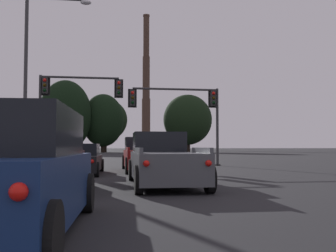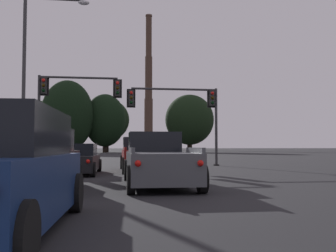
{
  "view_description": "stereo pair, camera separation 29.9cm",
  "coord_description": "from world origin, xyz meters",
  "px_view_note": "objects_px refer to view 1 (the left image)",
  "views": [
    {
      "loc": [
        -1.53,
        0.09,
        1.29
      ],
      "look_at": [
        3.78,
        36.25,
        3.21
      ],
      "focal_mm": 42.0,
      "sensor_mm": 36.0,
      "label": 1
    },
    {
      "loc": [
        -1.23,
        0.04,
        1.29
      ],
      "look_at": [
        3.78,
        36.25,
        3.21
      ],
      "focal_mm": 42.0,
      "sensor_mm": 36.0,
      "label": 2
    }
  ],
  "objects_px": {
    "street_lamp": "(36,63)",
    "traffic_light_overhead_left": "(69,97)",
    "pickup_truck_center_lane_front": "(144,156)",
    "traffic_light_overhead_right": "(187,106)",
    "pickup_truck_center_lane_second": "(163,161)",
    "sedan_left_lane_front": "(81,160)",
    "suv_left_lane_third": "(10,173)",
    "suv_left_lane_second": "(42,160)",
    "smokestack": "(146,96)"
  },
  "relations": [
    {
      "from": "sedan_left_lane_front",
      "to": "street_lamp",
      "type": "xyz_separation_m",
      "value": [
        -2.79,
        3.68,
        5.31
      ]
    },
    {
      "from": "pickup_truck_center_lane_second",
      "to": "street_lamp",
      "type": "xyz_separation_m",
      "value": [
        -5.94,
        9.45,
        5.18
      ]
    },
    {
      "from": "pickup_truck_center_lane_second",
      "to": "smokestack",
      "type": "bearing_deg",
      "value": 85.66
    },
    {
      "from": "pickup_truck_center_lane_front",
      "to": "pickup_truck_center_lane_second",
      "type": "distance_m",
      "value": 7.88
    },
    {
      "from": "traffic_light_overhead_right",
      "to": "traffic_light_overhead_left",
      "type": "relative_size",
      "value": 1.07
    },
    {
      "from": "sedan_left_lane_front",
      "to": "suv_left_lane_second",
      "type": "xyz_separation_m",
      "value": [
        -0.58,
        -7.06,
        0.23
      ]
    },
    {
      "from": "street_lamp",
      "to": "traffic_light_overhead_left",
      "type": "bearing_deg",
      "value": 65.48
    },
    {
      "from": "pickup_truck_center_lane_second",
      "to": "sedan_left_lane_front",
      "type": "bearing_deg",
      "value": 119.28
    },
    {
      "from": "suv_left_lane_second",
      "to": "smokestack",
      "type": "xyz_separation_m",
      "value": [
        16.72,
        152.36,
        21.57
      ]
    },
    {
      "from": "sedan_left_lane_front",
      "to": "suv_left_lane_third",
      "type": "relative_size",
      "value": 0.96
    },
    {
      "from": "pickup_truck_center_lane_front",
      "to": "traffic_light_overhead_right",
      "type": "xyz_separation_m",
      "value": [
        3.31,
        4.86,
        3.24
      ]
    },
    {
      "from": "smokestack",
      "to": "suv_left_lane_third",
      "type": "bearing_deg",
      "value": -95.86
    },
    {
      "from": "sedan_left_lane_front",
      "to": "traffic_light_overhead_left",
      "type": "height_order",
      "value": "traffic_light_overhead_left"
    },
    {
      "from": "sedan_left_lane_front",
      "to": "traffic_light_overhead_right",
      "type": "relative_size",
      "value": 0.76
    },
    {
      "from": "pickup_truck_center_lane_second",
      "to": "traffic_light_overhead_right",
      "type": "bearing_deg",
      "value": 76.01
    },
    {
      "from": "sedan_left_lane_front",
      "to": "smokestack",
      "type": "xyz_separation_m",
      "value": [
        16.14,
        145.29,
        21.8
      ]
    },
    {
      "from": "pickup_truck_center_lane_front",
      "to": "suv_left_lane_third",
      "type": "distance_m",
      "value": 15.27
    },
    {
      "from": "traffic_light_overhead_left",
      "to": "smokestack",
      "type": "relative_size",
      "value": 0.1
    },
    {
      "from": "pickup_truck_center_lane_second",
      "to": "smokestack",
      "type": "relative_size",
      "value": 0.1
    },
    {
      "from": "suv_left_lane_second",
      "to": "sedan_left_lane_front",
      "type": "bearing_deg",
      "value": 88.05
    },
    {
      "from": "pickup_truck_center_lane_second",
      "to": "traffic_light_overhead_right",
      "type": "relative_size",
      "value": 0.88
    },
    {
      "from": "pickup_truck_center_lane_front",
      "to": "suv_left_lane_third",
      "type": "xyz_separation_m",
      "value": [
        -3.24,
        -14.92,
        0.09
      ]
    },
    {
      "from": "suv_left_lane_third",
      "to": "smokestack",
      "type": "height_order",
      "value": "smokestack"
    },
    {
      "from": "pickup_truck_center_lane_front",
      "to": "suv_left_lane_second",
      "type": "distance_m",
      "value": 9.91
    },
    {
      "from": "pickup_truck_center_lane_front",
      "to": "traffic_light_overhead_right",
      "type": "height_order",
      "value": "traffic_light_overhead_right"
    },
    {
      "from": "pickup_truck_center_lane_front",
      "to": "street_lamp",
      "type": "xyz_separation_m",
      "value": [
        -5.95,
        1.57,
        5.18
      ]
    },
    {
      "from": "street_lamp",
      "to": "sedan_left_lane_front",
      "type": "bearing_deg",
      "value": -52.88
    },
    {
      "from": "sedan_left_lane_front",
      "to": "suv_left_lane_second",
      "type": "height_order",
      "value": "suv_left_lane_second"
    },
    {
      "from": "suv_left_lane_second",
      "to": "traffic_light_overhead_right",
      "type": "xyz_separation_m",
      "value": [
        7.04,
        14.04,
        3.15
      ]
    },
    {
      "from": "pickup_truck_center_lane_second",
      "to": "smokestack",
      "type": "xyz_separation_m",
      "value": [
        12.99,
        151.06,
        21.66
      ]
    },
    {
      "from": "pickup_truck_center_lane_second",
      "to": "suv_left_lane_third",
      "type": "bearing_deg",
      "value": -114.11
    },
    {
      "from": "suv_left_lane_second",
      "to": "street_lamp",
      "type": "distance_m",
      "value": 12.09
    },
    {
      "from": "traffic_light_overhead_left",
      "to": "pickup_truck_center_lane_second",
      "type": "bearing_deg",
      "value": -70.59
    },
    {
      "from": "suv_left_lane_second",
      "to": "traffic_light_overhead_right",
      "type": "bearing_deg",
      "value": 66.08
    },
    {
      "from": "traffic_light_overhead_right",
      "to": "street_lamp",
      "type": "xyz_separation_m",
      "value": [
        -9.25,
        -3.29,
        1.93
      ]
    },
    {
      "from": "suv_left_lane_third",
      "to": "pickup_truck_center_lane_front",
      "type": "bearing_deg",
      "value": 80.29
    },
    {
      "from": "pickup_truck_center_lane_second",
      "to": "street_lamp",
      "type": "bearing_deg",
      "value": 122.75
    },
    {
      "from": "pickup_truck_center_lane_front",
      "to": "smokestack",
      "type": "height_order",
      "value": "smokestack"
    },
    {
      "from": "sedan_left_lane_front",
      "to": "traffic_light_overhead_right",
      "type": "xyz_separation_m",
      "value": [
        6.47,
        6.98,
        3.38
      ]
    },
    {
      "from": "traffic_light_overhead_right",
      "to": "suv_left_lane_third",
      "type": "bearing_deg",
      "value": -108.31
    },
    {
      "from": "suv_left_lane_third",
      "to": "suv_left_lane_second",
      "type": "bearing_deg",
      "value": 97.51
    },
    {
      "from": "pickup_truck_center_lane_front",
      "to": "street_lamp",
      "type": "height_order",
      "value": "street_lamp"
    },
    {
      "from": "suv_left_lane_third",
      "to": "street_lamp",
      "type": "height_order",
      "value": "street_lamp"
    },
    {
      "from": "pickup_truck_center_lane_front",
      "to": "smokestack",
      "type": "distance_m",
      "value": 145.39
    },
    {
      "from": "street_lamp",
      "to": "suv_left_lane_second",
      "type": "bearing_deg",
      "value": -78.38
    },
    {
      "from": "traffic_light_overhead_right",
      "to": "street_lamp",
      "type": "distance_m",
      "value": 10.01
    },
    {
      "from": "sedan_left_lane_front",
      "to": "smokestack",
      "type": "height_order",
      "value": "smokestack"
    },
    {
      "from": "pickup_truck_center_lane_second",
      "to": "traffic_light_overhead_right",
      "type": "height_order",
      "value": "traffic_light_overhead_right"
    },
    {
      "from": "pickup_truck_center_lane_front",
      "to": "suv_left_lane_second",
      "type": "bearing_deg",
      "value": -112.32
    },
    {
      "from": "traffic_light_overhead_right",
      "to": "smokestack",
      "type": "height_order",
      "value": "smokestack"
    }
  ]
}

